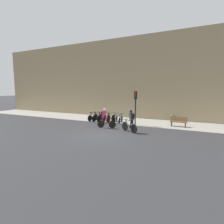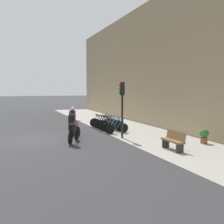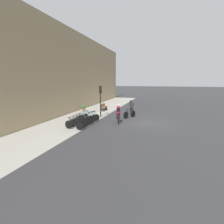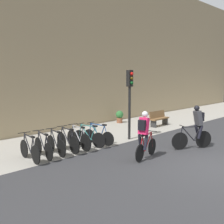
{
  "view_description": "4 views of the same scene",
  "coord_description": "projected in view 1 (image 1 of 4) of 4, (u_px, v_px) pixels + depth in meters",
  "views": [
    {
      "loc": [
        6.25,
        -11.11,
        3.32
      ],
      "look_at": [
        -1.01,
        4.04,
        1.23
      ],
      "focal_mm": 28.0,
      "sensor_mm": 36.0,
      "label": 1
    },
    {
      "loc": [
        16.03,
        -1.37,
        2.86
      ],
      "look_at": [
        0.74,
        4.33,
        1.51
      ],
      "focal_mm": 45.0,
      "sensor_mm": 36.0,
      "label": 2
    },
    {
      "loc": [
        -15.68,
        -1.48,
        3.79
      ],
      "look_at": [
        0.53,
        3.41,
        0.71
      ],
      "focal_mm": 28.0,
      "sensor_mm": 36.0,
      "label": 3
    },
    {
      "loc": [
        -8.79,
        -3.63,
        3.04
      ],
      "look_at": [
        -0.33,
        4.57,
        1.46
      ],
      "focal_mm": 45.0,
      "sensor_mm": 36.0,
      "label": 4
    }
  ],
  "objects": [
    {
      "name": "bench",
      "position": [
        179.0,
        122.0,
        16.06
      ],
      "size": [
        1.49,
        0.44,
        0.89
      ],
      "color": "brown",
      "rests_on": "ground"
    },
    {
      "name": "kerb_strip",
      "position": [
        131.0,
        121.0,
        19.07
      ],
      "size": [
        44.0,
        4.5,
        0.01
      ],
      "primitive_type": "cube",
      "color": "#A39E93",
      "rests_on": "ground"
    },
    {
      "name": "parked_bike_2",
      "position": [
        102.0,
        118.0,
        18.8
      ],
      "size": [
        0.46,
        1.6,
        0.97
      ],
      "color": "black",
      "rests_on": "ground"
    },
    {
      "name": "parked_bike_5",
      "position": [
        116.0,
        119.0,
        18.09
      ],
      "size": [
        0.5,
        1.66,
        0.96
      ],
      "color": "black",
      "rests_on": "ground"
    },
    {
      "name": "cyclist_grey",
      "position": [
        131.0,
        121.0,
        13.75
      ],
      "size": [
        1.6,
        0.94,
        1.8
      ],
      "color": "black",
      "rests_on": "ground"
    },
    {
      "name": "ground",
      "position": [
        101.0,
        135.0,
        13.03
      ],
      "size": [
        200.0,
        200.0,
        0.0
      ],
      "primitive_type": "plane",
      "color": "#333335"
    },
    {
      "name": "building_facade",
      "position": [
        139.0,
        78.0,
        20.76
      ],
      "size": [
        44.0,
        0.6,
        9.62
      ],
      "primitive_type": "cube",
      "color": "#9E8966",
      "rests_on": "ground"
    },
    {
      "name": "cyclist_pink",
      "position": [
        104.0,
        117.0,
        15.44
      ],
      "size": [
        1.65,
        0.57,
        1.76
      ],
      "color": "black",
      "rests_on": "ground"
    },
    {
      "name": "parked_bike_0",
      "position": [
        93.0,
        117.0,
        19.28
      ],
      "size": [
        0.46,
        1.69,
        0.97
      ],
      "color": "black",
      "rests_on": "ground"
    },
    {
      "name": "parked_bike_3",
      "position": [
        106.0,
        118.0,
        18.56
      ],
      "size": [
        0.46,
        1.69,
        0.99
      ],
      "color": "black",
      "rests_on": "ground"
    },
    {
      "name": "traffic_light_pole",
      "position": [
        135.0,
        102.0,
        16.59
      ],
      "size": [
        0.26,
        0.3,
        3.24
      ],
      "color": "black",
      "rests_on": "ground"
    },
    {
      "name": "parked_bike_1",
      "position": [
        97.0,
        117.0,
        19.04
      ],
      "size": [
        0.48,
        1.67,
        0.97
      ],
      "color": "black",
      "rests_on": "ground"
    },
    {
      "name": "parked_bike_6",
      "position": [
        121.0,
        119.0,
        17.85
      ],
      "size": [
        0.46,
        1.63,
        0.94
      ],
      "color": "black",
      "rests_on": "ground"
    },
    {
      "name": "potted_plant",
      "position": [
        172.0,
        118.0,
        18.56
      ],
      "size": [
        0.48,
        0.48,
        0.78
      ],
      "color": "brown",
      "rests_on": "ground"
    },
    {
      "name": "parked_bike_4",
      "position": [
        111.0,
        118.0,
        18.33
      ],
      "size": [
        0.46,
        1.72,
        0.99
      ],
      "color": "black",
      "rests_on": "ground"
    }
  ]
}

